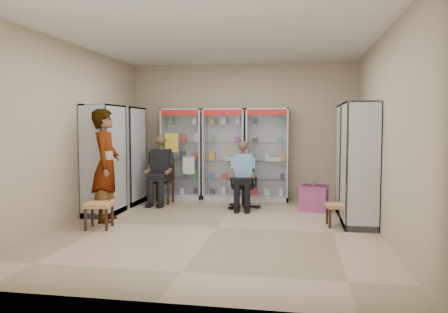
% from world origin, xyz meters
% --- Properties ---
extents(floor, '(6.00, 6.00, 0.00)m').
position_xyz_m(floor, '(0.00, 0.00, 0.00)').
color(floor, tan).
rests_on(floor, ground).
extents(room_shell, '(5.02, 6.02, 3.01)m').
position_xyz_m(room_shell, '(0.00, 0.00, 1.97)').
color(room_shell, tan).
rests_on(room_shell, ground).
extents(cabinet_back_left, '(0.90, 0.50, 2.00)m').
position_xyz_m(cabinet_back_left, '(-1.30, 2.73, 1.00)').
color(cabinet_back_left, '#A2A3A9').
rests_on(cabinet_back_left, floor).
extents(cabinet_back_mid, '(0.90, 0.50, 2.00)m').
position_xyz_m(cabinet_back_mid, '(-0.35, 2.73, 1.00)').
color(cabinet_back_mid, '#AEB1B5').
rests_on(cabinet_back_mid, floor).
extents(cabinet_back_right, '(0.90, 0.50, 2.00)m').
position_xyz_m(cabinet_back_right, '(0.60, 2.73, 1.00)').
color(cabinet_back_right, silver).
rests_on(cabinet_back_right, floor).
extents(cabinet_right_far, '(0.90, 0.50, 2.00)m').
position_xyz_m(cabinet_right_far, '(2.23, 1.60, 1.00)').
color(cabinet_right_far, silver).
rests_on(cabinet_right_far, floor).
extents(cabinet_right_near, '(0.90, 0.50, 2.00)m').
position_xyz_m(cabinet_right_near, '(2.23, 0.50, 1.00)').
color(cabinet_right_near, silver).
rests_on(cabinet_right_near, floor).
extents(cabinet_left_far, '(0.90, 0.50, 2.00)m').
position_xyz_m(cabinet_left_far, '(-2.23, 1.80, 1.00)').
color(cabinet_left_far, silver).
rests_on(cabinet_left_far, floor).
extents(cabinet_left_near, '(0.90, 0.50, 2.00)m').
position_xyz_m(cabinet_left_near, '(-2.23, 0.70, 1.00)').
color(cabinet_left_near, '#B7BABF').
rests_on(cabinet_left_near, floor).
extents(wooden_chair, '(0.42, 0.42, 0.94)m').
position_xyz_m(wooden_chair, '(-1.55, 2.00, 0.47)').
color(wooden_chair, black).
rests_on(wooden_chair, floor).
extents(seated_customer, '(0.44, 0.60, 1.34)m').
position_xyz_m(seated_customer, '(-1.55, 1.95, 0.67)').
color(seated_customer, black).
rests_on(seated_customer, floor).
extents(office_chair, '(0.57, 0.57, 0.98)m').
position_xyz_m(office_chair, '(0.21, 1.70, 0.49)').
color(office_chair, black).
rests_on(office_chair, floor).
extents(seated_shopkeeper, '(0.45, 0.60, 1.25)m').
position_xyz_m(seated_shopkeeper, '(0.21, 1.65, 0.62)').
color(seated_shopkeeper, '#72B4E1').
rests_on(seated_shopkeeper, floor).
extents(pink_trunk, '(0.57, 0.56, 0.48)m').
position_xyz_m(pink_trunk, '(1.57, 1.73, 0.24)').
color(pink_trunk, '#BF4C81').
rests_on(pink_trunk, floor).
extents(tea_glass, '(0.07, 0.07, 0.09)m').
position_xyz_m(tea_glass, '(1.56, 1.70, 0.53)').
color(tea_glass, '#581E07').
rests_on(tea_glass, pink_trunk).
extents(woven_stool_a, '(0.40, 0.40, 0.36)m').
position_xyz_m(woven_stool_a, '(1.90, 0.42, 0.18)').
color(woven_stool_a, '#A98847').
rests_on(woven_stool_a, floor).
extents(woven_stool_b, '(0.46, 0.46, 0.41)m').
position_xyz_m(woven_stool_b, '(-1.83, -0.36, 0.20)').
color(woven_stool_b, '#A78646').
rests_on(woven_stool_b, floor).
extents(standing_man, '(0.58, 0.77, 1.90)m').
position_xyz_m(standing_man, '(-1.95, 0.18, 0.95)').
color(standing_man, gray).
rests_on(standing_man, floor).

